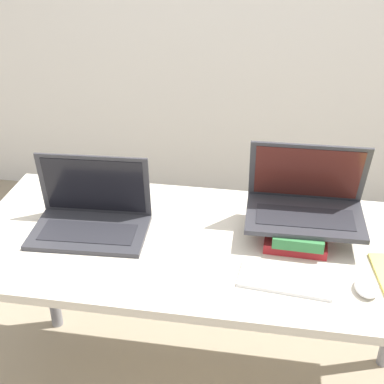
{
  "coord_description": "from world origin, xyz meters",
  "views": [
    {
      "loc": [
        0.19,
        -1.06,
        1.74
      ],
      "look_at": [
        -0.05,
        0.35,
        0.92
      ],
      "focal_mm": 50.0,
      "sensor_mm": 36.0,
      "label": 1
    }
  ],
  "objects_px": {
    "laptop_on_books": "(306,202)",
    "book_stack": "(298,227)",
    "laptop_left": "(91,216)",
    "wireless_keyboard": "(286,279)",
    "mouse": "(367,287)"
  },
  "relations": [
    {
      "from": "book_stack",
      "to": "mouse",
      "type": "bearing_deg",
      "value": -52.66
    },
    {
      "from": "laptop_left",
      "to": "wireless_keyboard",
      "type": "relative_size",
      "value": 1.39
    },
    {
      "from": "laptop_on_books",
      "to": "mouse",
      "type": "distance_m",
      "value": 0.34
    },
    {
      "from": "book_stack",
      "to": "laptop_on_books",
      "type": "bearing_deg",
      "value": 49.98
    },
    {
      "from": "book_stack",
      "to": "laptop_on_books",
      "type": "relative_size",
      "value": 0.74
    },
    {
      "from": "wireless_keyboard",
      "to": "laptop_left",
      "type": "bearing_deg",
      "value": 164.99
    },
    {
      "from": "book_stack",
      "to": "wireless_keyboard",
      "type": "distance_m",
      "value": 0.25
    },
    {
      "from": "laptop_left",
      "to": "laptop_on_books",
      "type": "bearing_deg",
      "value": 7.55
    },
    {
      "from": "laptop_on_books",
      "to": "book_stack",
      "type": "bearing_deg",
      "value": -130.02
    },
    {
      "from": "book_stack",
      "to": "laptop_left",
      "type": "bearing_deg",
      "value": -173.97
    },
    {
      "from": "laptop_on_books",
      "to": "mouse",
      "type": "relative_size",
      "value": 3.95
    },
    {
      "from": "wireless_keyboard",
      "to": "mouse",
      "type": "relative_size",
      "value": 2.92
    },
    {
      "from": "laptop_left",
      "to": "book_stack",
      "type": "height_order",
      "value": "laptop_left"
    },
    {
      "from": "wireless_keyboard",
      "to": "mouse",
      "type": "xyz_separation_m",
      "value": [
        0.23,
        -0.01,
        0.01
      ]
    },
    {
      "from": "laptop_on_books",
      "to": "mouse",
      "type": "bearing_deg",
      "value": -57.29
    }
  ]
}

